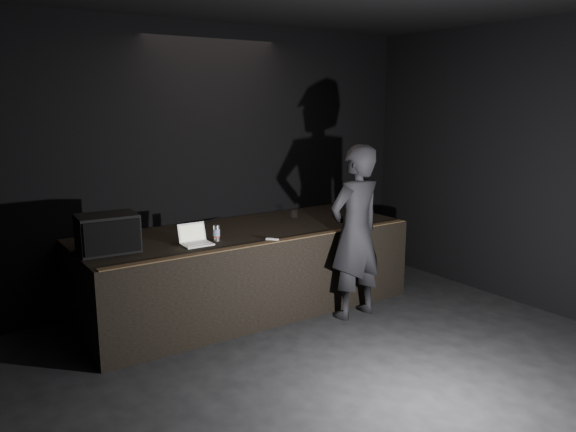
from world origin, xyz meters
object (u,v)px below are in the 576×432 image
(stage_riser, at_px, (245,269))
(laptop, at_px, (195,239))
(beer_can, at_px, (217,233))
(person, at_px, (355,232))
(stage_monitor, at_px, (108,233))

(stage_riser, distance_m, laptop, 1.02)
(beer_can, bearing_deg, laptop, 177.87)
(beer_can, bearing_deg, person, -23.21)
(beer_can, bearing_deg, stage_riser, 30.58)
(laptop, xyz_separation_m, person, (1.74, -0.65, -0.03))
(person, bearing_deg, stage_monitor, -22.26)
(person, bearing_deg, stage_riser, -49.45)
(stage_monitor, distance_m, beer_can, 1.16)
(person, bearing_deg, laptop, -24.75)
(beer_can, bearing_deg, stage_monitor, 169.66)
(stage_monitor, distance_m, laptop, 0.91)
(stage_riser, xyz_separation_m, beer_can, (-0.53, -0.31, 0.59))
(stage_monitor, relative_size, laptop, 1.94)
(stage_riser, relative_size, laptop, 12.57)
(stage_riser, relative_size, beer_can, 22.17)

